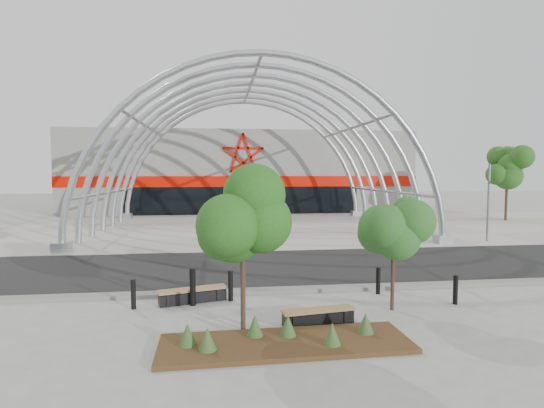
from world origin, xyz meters
name	(u,v)px	position (x,y,z in m)	size (l,w,h in m)	color
ground	(287,290)	(0.00, 0.00, 0.00)	(140.00, 140.00, 0.00)	gray
road	(273,267)	(0.00, 3.50, 0.01)	(140.00, 7.00, 0.02)	black
forecourt	(252,229)	(0.00, 15.50, 0.02)	(60.00, 17.00, 0.04)	#A29D92
kerb	(288,290)	(0.00, -0.25, 0.06)	(60.00, 0.50, 0.12)	slate
arena_building	(239,172)	(0.00, 33.45, 3.99)	(34.00, 15.24, 8.00)	slate
vault_canopy	(252,229)	(0.00, 15.50, 0.02)	(20.80, 15.80, 20.36)	#9FA4AA
planting_bed	(282,339)	(-0.83, -4.55, 0.14)	(5.75, 1.89, 0.60)	#382914
signal_pole	(488,201)	(12.89, 8.38, 2.31)	(0.25, 0.62, 4.42)	slate
street_tree_0	(243,220)	(-1.66, -3.46, 2.78)	(1.70, 1.70, 3.87)	black
street_tree_1	(394,232)	(2.68, -2.44, 2.26)	(1.33, 1.33, 3.15)	black
bench_0	(193,296)	(-3.05, -1.02, 0.21)	(2.11, 0.99, 0.43)	black
bench_1	(318,317)	(0.30, -3.31, 0.20)	(1.96, 0.70, 0.40)	black
bollard_0	(133,294)	(-4.71, -1.44, 0.43)	(0.14, 0.14, 0.87)	black
bollard_1	(193,287)	(-3.03, -1.31, 0.55)	(0.18, 0.18, 1.11)	black
bollard_2	(231,286)	(-1.90, -1.01, 0.47)	(0.15, 0.15, 0.94)	black
bollard_3	(378,281)	(2.87, -0.85, 0.44)	(0.14, 0.14, 0.87)	black
bollard_4	(455,290)	(4.77, -2.17, 0.44)	(0.14, 0.14, 0.87)	black
bg_tree_1	(508,169)	(21.00, 18.00, 4.25)	(2.70, 2.70, 5.91)	black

